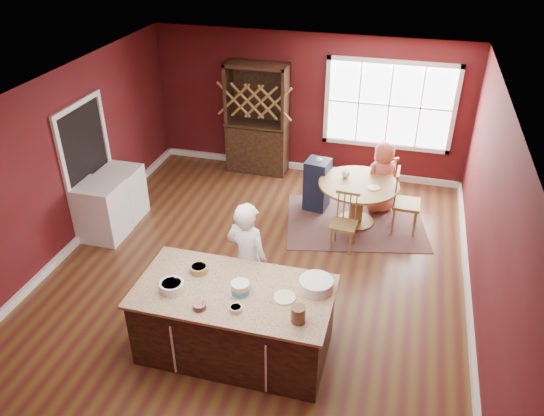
{
  "coord_description": "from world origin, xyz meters",
  "views": [
    {
      "loc": [
        1.82,
        -5.97,
        4.82
      ],
      "look_at": [
        0.19,
        0.13,
        1.05
      ],
      "focal_mm": 35.0,
      "sensor_mm": 36.0,
      "label": 1
    }
  ],
  "objects_px": {
    "chair_east": "(407,201)",
    "chair_south": "(344,223)",
    "baker": "(248,260)",
    "chair_north": "(382,178)",
    "seated_woman": "(382,177)",
    "toddler": "(318,165)",
    "hutch": "(257,119)",
    "dining_table": "(358,195)",
    "kitchen_island": "(235,322)",
    "high_chair": "(317,184)",
    "layer_cake": "(240,287)",
    "dryer": "(122,193)",
    "washer": "(102,211)"
  },
  "relations": [
    {
      "from": "layer_cake",
      "to": "seated_woman",
      "type": "bearing_deg",
      "value": 71.21
    },
    {
      "from": "chair_north",
      "to": "seated_woman",
      "type": "relative_size",
      "value": 0.71
    },
    {
      "from": "kitchen_island",
      "to": "washer",
      "type": "bearing_deg",
      "value": 147.17
    },
    {
      "from": "high_chair",
      "to": "chair_north",
      "type": "bearing_deg",
      "value": 35.21
    },
    {
      "from": "dining_table",
      "to": "hutch",
      "type": "bearing_deg",
      "value": 145.57
    },
    {
      "from": "baker",
      "to": "layer_cake",
      "type": "distance_m",
      "value": 0.75
    },
    {
      "from": "dining_table",
      "to": "dryer",
      "type": "xyz_separation_m",
      "value": [
        -3.86,
        -0.82,
        -0.08
      ]
    },
    {
      "from": "layer_cake",
      "to": "chair_north",
      "type": "bearing_deg",
      "value": 72.69
    },
    {
      "from": "layer_cake",
      "to": "dryer",
      "type": "relative_size",
      "value": 0.33
    },
    {
      "from": "hutch",
      "to": "dryer",
      "type": "distance_m",
      "value": 2.93
    },
    {
      "from": "dining_table",
      "to": "toddler",
      "type": "height_order",
      "value": "toddler"
    },
    {
      "from": "chair_east",
      "to": "chair_south",
      "type": "bearing_deg",
      "value": 132.02
    },
    {
      "from": "seated_woman",
      "to": "chair_north",
      "type": "bearing_deg",
      "value": -123.12
    },
    {
      "from": "seated_woman",
      "to": "chair_east",
      "type": "bearing_deg",
      "value": 94.45
    },
    {
      "from": "baker",
      "to": "dryer",
      "type": "bearing_deg",
      "value": -16.38
    },
    {
      "from": "baker",
      "to": "dryer",
      "type": "xyz_separation_m",
      "value": [
        -2.77,
        1.75,
        -0.38
      ]
    },
    {
      "from": "chair_north",
      "to": "seated_woman",
      "type": "bearing_deg",
      "value": 55.06
    },
    {
      "from": "chair_south",
      "to": "seated_woman",
      "type": "bearing_deg",
      "value": 75.36
    },
    {
      "from": "seated_woman",
      "to": "high_chair",
      "type": "relative_size",
      "value": 1.34
    },
    {
      "from": "chair_east",
      "to": "chair_north",
      "type": "relative_size",
      "value": 1.17
    },
    {
      "from": "layer_cake",
      "to": "toddler",
      "type": "distance_m",
      "value": 3.65
    },
    {
      "from": "washer",
      "to": "chair_south",
      "type": "bearing_deg",
      "value": 9.9
    },
    {
      "from": "baker",
      "to": "toddler",
      "type": "relative_size",
      "value": 6.36
    },
    {
      "from": "chair_south",
      "to": "kitchen_island",
      "type": "bearing_deg",
      "value": -106.84
    },
    {
      "from": "chair_south",
      "to": "seated_woman",
      "type": "xyz_separation_m",
      "value": [
        0.45,
        1.34,
        0.17
      ]
    },
    {
      "from": "seated_woman",
      "to": "high_chair",
      "type": "height_order",
      "value": "seated_woman"
    },
    {
      "from": "toddler",
      "to": "hutch",
      "type": "relative_size",
      "value": 0.12
    },
    {
      "from": "dining_table",
      "to": "hutch",
      "type": "height_order",
      "value": "hutch"
    },
    {
      "from": "chair_east",
      "to": "seated_woman",
      "type": "relative_size",
      "value": 0.83
    },
    {
      "from": "dining_table",
      "to": "washer",
      "type": "distance_m",
      "value": 4.13
    },
    {
      "from": "dining_table",
      "to": "chair_north",
      "type": "bearing_deg",
      "value": 68.72
    },
    {
      "from": "kitchen_island",
      "to": "high_chair",
      "type": "height_order",
      "value": "high_chair"
    },
    {
      "from": "baker",
      "to": "seated_woman",
      "type": "height_order",
      "value": "baker"
    },
    {
      "from": "seated_woman",
      "to": "washer",
      "type": "relative_size",
      "value": 1.37
    },
    {
      "from": "dining_table",
      "to": "layer_cake",
      "type": "xyz_separation_m",
      "value": [
        -0.96,
        -3.29,
        0.45
      ]
    },
    {
      "from": "kitchen_island",
      "to": "baker",
      "type": "distance_m",
      "value": 0.81
    },
    {
      "from": "chair_east",
      "to": "toddler",
      "type": "relative_size",
      "value": 4.12
    },
    {
      "from": "dining_table",
      "to": "chair_east",
      "type": "bearing_deg",
      "value": -0.71
    },
    {
      "from": "layer_cake",
      "to": "dining_table",
      "type": "bearing_deg",
      "value": 73.74
    },
    {
      "from": "washer",
      "to": "layer_cake",
      "type": "bearing_deg",
      "value": -32.11
    },
    {
      "from": "baker",
      "to": "chair_south",
      "type": "height_order",
      "value": "baker"
    },
    {
      "from": "baker",
      "to": "layer_cake",
      "type": "height_order",
      "value": "baker"
    },
    {
      "from": "baker",
      "to": "chair_north",
      "type": "distance_m",
      "value": 3.72
    },
    {
      "from": "chair_east",
      "to": "chair_south",
      "type": "distance_m",
      "value": 1.2
    },
    {
      "from": "toddler",
      "to": "hutch",
      "type": "bearing_deg",
      "value": 141.26
    },
    {
      "from": "kitchen_island",
      "to": "chair_north",
      "type": "height_order",
      "value": "kitchen_island"
    },
    {
      "from": "kitchen_island",
      "to": "toddler",
      "type": "height_order",
      "value": "toddler"
    },
    {
      "from": "high_chair",
      "to": "toddler",
      "type": "xyz_separation_m",
      "value": [
        -0.01,
        0.04,
        0.33
      ]
    },
    {
      "from": "baker",
      "to": "hutch",
      "type": "height_order",
      "value": "hutch"
    },
    {
      "from": "chair_north",
      "to": "kitchen_island",
      "type": "bearing_deg",
      "value": 34.53
    }
  ]
}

